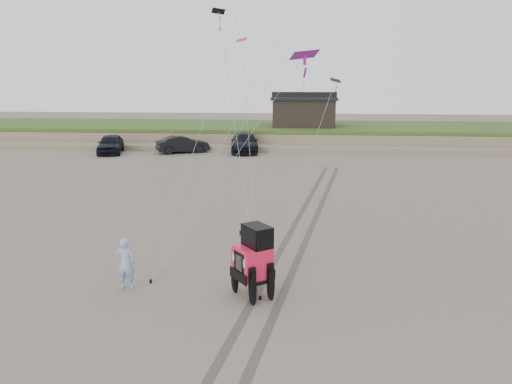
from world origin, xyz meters
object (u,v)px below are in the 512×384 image
(truck_b, at_px, (183,144))
(man, at_px, (126,263))
(jeep, at_px, (252,269))
(truck_a, at_px, (111,144))
(cabin, at_px, (304,111))
(truck_c, at_px, (244,143))

(truck_b, height_order, man, man)
(jeep, bearing_deg, man, -130.22)
(man, bearing_deg, truck_a, -69.72)
(cabin, height_order, man, cabin)
(truck_c, distance_m, jeep, 30.11)
(cabin, bearing_deg, truck_a, -152.47)
(cabin, xyz_separation_m, jeep, (-1.57, -36.77, -2.36))
(truck_a, bearing_deg, jeep, -74.90)
(truck_a, xyz_separation_m, truck_b, (6.18, 0.88, -0.08))
(truck_b, xyz_separation_m, jeep, (9.02, -28.91, 0.13))
(truck_c, xyz_separation_m, man, (-0.32, -29.67, -0.00))
(jeep, xyz_separation_m, man, (-3.98, 0.21, -0.05))
(truck_b, distance_m, truck_c, 5.44)
(man, bearing_deg, jeep, 175.25)
(truck_a, height_order, truck_c, truck_c)
(truck_c, distance_m, man, 29.67)
(jeep, bearing_deg, truck_a, 171.32)
(man, bearing_deg, truck_b, -81.74)
(jeep, bearing_deg, truck_c, 149.84)
(truck_b, bearing_deg, man, 162.93)
(truck_b, distance_m, jeep, 30.29)
(truck_b, distance_m, man, 29.14)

